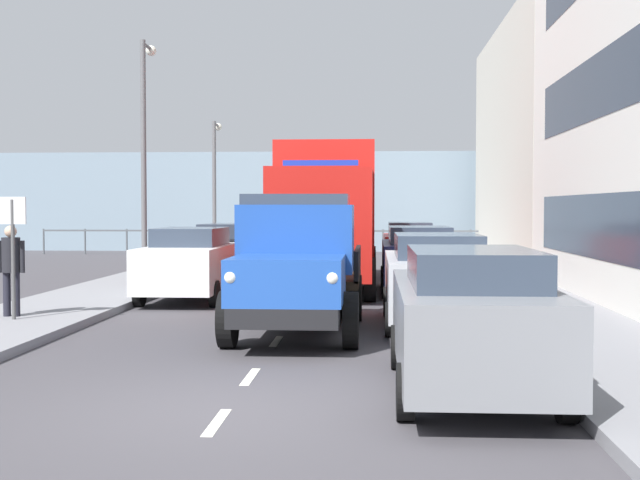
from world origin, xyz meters
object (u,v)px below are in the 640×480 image
at_px(car_black_oppositeside_1, 228,251).
at_px(lamp_post_far, 215,175).
at_px(truck_vintage_blue, 297,267).
at_px(pedestrian_with_bag, 11,263).
at_px(car_navy_kerbside_2, 419,258).
at_px(car_silver_kerbside_1, 436,278).
at_px(car_red_kerbside_3, 409,247).
at_px(lamp_post_promenade, 145,138).
at_px(car_white_oppositeside_0, 190,263).
at_px(street_sign, 13,236).
at_px(lorry_cargo_red, 328,212).
at_px(car_grey_kerbside_near, 471,318).

relative_size(car_black_oppositeside_1, lamp_post_far, 0.81).
relative_size(truck_vintage_blue, pedestrian_with_bag, 3.29).
xyz_separation_m(car_navy_kerbside_2, lamp_post_far, (7.70, -12.59, 2.64)).
relative_size(car_silver_kerbside_1, car_navy_kerbside_2, 0.97).
bearing_deg(truck_vintage_blue, car_red_kerbside_3, -100.52).
relative_size(lamp_post_promenade, lamp_post_far, 1.24).
bearing_deg(car_red_kerbside_3, pedestrian_with_bag, 56.89).
height_order(truck_vintage_blue, car_red_kerbside_3, truck_vintage_blue).
bearing_deg(pedestrian_with_bag, lamp_post_promenade, -90.57).
distance_m(car_silver_kerbside_1, car_black_oppositeside_1, 10.70).
bearing_deg(car_white_oppositeside_0, car_navy_kerbside_2, -159.21).
relative_size(truck_vintage_blue, car_red_kerbside_3, 1.47).
height_order(pedestrian_with_bag, street_sign, street_sign).
relative_size(lorry_cargo_red, car_black_oppositeside_1, 1.82).
xyz_separation_m(car_silver_kerbside_1, pedestrian_with_bag, (7.98, 0.21, 0.26)).
bearing_deg(lorry_cargo_red, car_grey_kerbside_near, 100.95).
relative_size(car_navy_kerbside_2, lamp_post_far, 0.81).
bearing_deg(car_white_oppositeside_0, lamp_post_promenade, -63.63).
bearing_deg(car_white_oppositeside_0, car_black_oppositeside_1, -90.00).
height_order(truck_vintage_blue, lorry_cargo_red, lorry_cargo_red).
height_order(car_white_oppositeside_0, pedestrian_with_bag, pedestrian_with_bag).
bearing_deg(car_navy_kerbside_2, car_red_kerbside_3, -90.00).
bearing_deg(lamp_post_promenade, pedestrian_with_bag, 89.43).
bearing_deg(car_navy_kerbside_2, car_grey_kerbside_near, 90.00).
relative_size(car_grey_kerbside_near, car_silver_kerbside_1, 1.03).
bearing_deg(car_navy_kerbside_2, lorry_cargo_red, -17.15).
bearing_deg(car_grey_kerbside_near, lamp_post_far, -72.36).
relative_size(car_silver_kerbside_1, street_sign, 1.95).
bearing_deg(car_silver_kerbside_1, car_black_oppositeside_1, -59.08).
relative_size(car_grey_kerbside_near, pedestrian_with_bag, 2.62).
relative_size(car_navy_kerbside_2, car_black_oppositeside_1, 1.01).
height_order(truck_vintage_blue, lamp_post_promenade, lamp_post_promenade).
bearing_deg(street_sign, lamp_post_promenade, -89.15).
height_order(pedestrian_with_bag, lamp_post_promenade, lamp_post_promenade).
xyz_separation_m(car_black_oppositeside_1, lamp_post_promenade, (2.39, 0.39, 3.35)).
bearing_deg(lorry_cargo_red, lamp_post_far, -65.87).
xyz_separation_m(car_silver_kerbside_1, car_red_kerbside_3, (-0.00, -12.03, -0.00)).
bearing_deg(car_silver_kerbside_1, car_grey_kerbside_near, 90.00).
distance_m(car_grey_kerbside_near, car_black_oppositeside_1, 15.74).
distance_m(lorry_cargo_red, car_silver_kerbside_1, 7.30).
bearing_deg(lorry_cargo_red, pedestrian_with_bag, 51.43).
xyz_separation_m(car_grey_kerbside_near, street_sign, (7.75, -4.93, 0.79)).
relative_size(car_white_oppositeside_0, lamp_post_far, 0.74).
height_order(car_red_kerbside_3, pedestrian_with_bag, pedestrian_with_bag).
distance_m(car_grey_kerbside_near, car_navy_kerbside_2, 11.62).
height_order(truck_vintage_blue, pedestrian_with_bag, truck_vintage_blue).
relative_size(car_red_kerbside_3, lamp_post_promenade, 0.55).
distance_m(truck_vintage_blue, car_white_oppositeside_0, 6.07).
xyz_separation_m(car_grey_kerbside_near, car_navy_kerbside_2, (0.00, -11.62, 0.00)).
bearing_deg(car_white_oppositeside_0, street_sign, 63.99).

